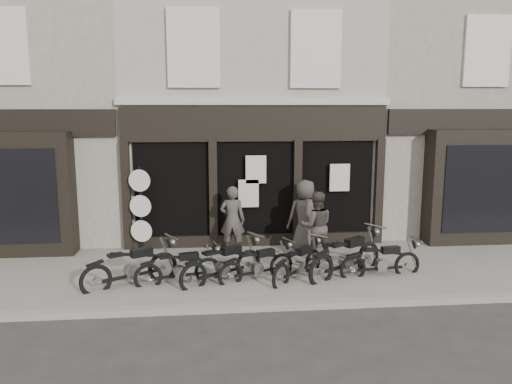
{
  "coord_description": "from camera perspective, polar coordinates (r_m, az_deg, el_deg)",
  "views": [
    {
      "loc": [
        -1.25,
        -10.41,
        3.93
      ],
      "look_at": [
        -0.11,
        1.6,
        1.84
      ],
      "focal_mm": 35.0,
      "sensor_mm": 36.0,
      "label": 1
    }
  ],
  "objects": [
    {
      "name": "ground_plane",
      "position": [
        11.2,
        1.37,
        -10.74
      ],
      "size": [
        90.0,
        90.0,
        0.0
      ],
      "primitive_type": "plane",
      "color": "#2D2B28",
      "rests_on": "ground"
    },
    {
      "name": "pavement",
      "position": [
        12.02,
        0.86,
        -8.98
      ],
      "size": [
        30.0,
        4.2,
        0.12
      ],
      "primitive_type": "cube",
      "color": "slate",
      "rests_on": "ground_plane"
    },
    {
      "name": "kerb",
      "position": [
        10.02,
        2.23,
        -12.89
      ],
      "size": [
        30.0,
        0.25,
        0.13
      ],
      "primitive_type": "cube",
      "color": "gray",
      "rests_on": "ground_plane"
    },
    {
      "name": "central_building",
      "position": [
        16.41,
        -1.06,
        10.33
      ],
      "size": [
        7.3,
        6.22,
        8.34
      ],
      "color": "#A39A8C",
      "rests_on": "ground"
    },
    {
      "name": "neighbour_left",
      "position": [
        17.08,
        -23.11,
        9.4
      ],
      "size": [
        5.6,
        6.73,
        8.34
      ],
      "color": "gray",
      "rests_on": "ground"
    },
    {
      "name": "neighbour_right",
      "position": [
        17.99,
        19.87,
        9.58
      ],
      "size": [
        5.6,
        6.73,
        8.34
      ],
      "color": "gray",
      "rests_on": "ground"
    },
    {
      "name": "motorcycle_0",
      "position": [
        11.25,
        -14.02,
        -8.68
      ],
      "size": [
        2.0,
        1.34,
        1.05
      ],
      "rotation": [
        0.0,
        0.0,
        0.52
      ],
      "color": "black",
      "rests_on": "ground"
    },
    {
      "name": "motorcycle_1",
      "position": [
        11.15,
        -8.71,
        -8.94
      ],
      "size": [
        1.9,
        0.75,
        0.92
      ],
      "rotation": [
        0.0,
        0.0,
        0.25
      ],
      "color": "black",
      "rests_on": "ground"
    },
    {
      "name": "motorcycle_2",
      "position": [
        11.16,
        -3.82,
        -8.6
      ],
      "size": [
        1.91,
        1.41,
        1.03
      ],
      "rotation": [
        0.0,
        0.0,
        0.58
      ],
      "color": "black",
      "rests_on": "ground"
    },
    {
      "name": "motorcycle_3",
      "position": [
        11.27,
        0.18,
        -8.64
      ],
      "size": [
        1.78,
        1.01,
        0.91
      ],
      "rotation": [
        0.0,
        0.0,
        0.42
      ],
      "color": "black",
      "rests_on": "ground"
    },
    {
      "name": "motorcycle_4",
      "position": [
        11.38,
        4.85,
        -8.47
      ],
      "size": [
        1.48,
        1.56,
        0.93
      ],
      "rotation": [
        0.0,
        0.0,
        0.82
      ],
      "color": "black",
      "rests_on": "ground"
    },
    {
      "name": "motorcycle_5",
      "position": [
        11.69,
        10.32,
        -7.68
      ],
      "size": [
        2.08,
        1.55,
        1.13
      ],
      "rotation": [
        0.0,
        0.0,
        0.58
      ],
      "color": "black",
      "rests_on": "ground"
    },
    {
      "name": "motorcycle_6",
      "position": [
        11.82,
        14.14,
        -8.0
      ],
      "size": [
        1.96,
        0.53,
        0.94
      ],
      "rotation": [
        0.0,
        0.0,
        0.12
      ],
      "color": "black",
      "rests_on": "ground"
    },
    {
      "name": "man_left",
      "position": [
        12.97,
        -2.71,
        -3.2
      ],
      "size": [
        0.71,
        0.53,
        1.79
      ],
      "primitive_type": "imported",
      "rotation": [
        0.0,
        0.0,
        2.98
      ],
      "color": "#3E3933",
      "rests_on": "pavement"
    },
    {
      "name": "man_centre",
      "position": [
        12.5,
        6.88,
        -3.87
      ],
      "size": [
        0.86,
        0.68,
        1.74
      ],
      "primitive_type": "imported",
      "rotation": [
        0.0,
        0.0,
        3.11
      ],
      "color": "#3B3530",
      "rests_on": "pavement"
    },
    {
      "name": "man_right",
      "position": [
        13.21,
        5.62,
        -2.71
      ],
      "size": [
        1.01,
        0.73,
        1.92
      ],
      "primitive_type": "imported",
      "rotation": [
        0.0,
        0.0,
        3.28
      ],
      "color": "#3A3430",
      "rests_on": "pavement"
    },
    {
      "name": "advert_sign_post",
      "position": [
        13.45,
        -13.02,
        -2.33
      ],
      "size": [
        0.58,
        0.37,
        2.38
      ],
      "rotation": [
        0.0,
        0.0,
        -0.22
      ],
      "color": "black",
      "rests_on": "ground"
    }
  ]
}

